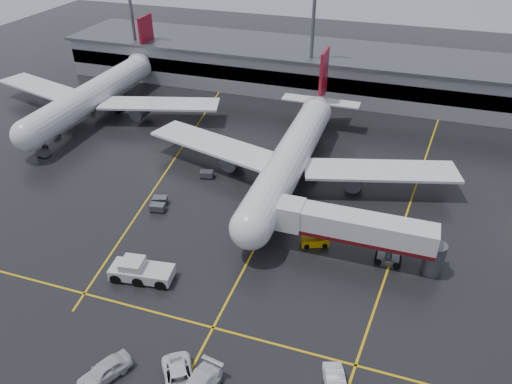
% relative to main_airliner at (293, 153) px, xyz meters
% --- Properties ---
extents(ground, '(220.00, 220.00, 0.00)m').
position_rel_main_airliner_xyz_m(ground, '(0.00, -9.70, -4.21)').
color(ground, black).
rests_on(ground, ground).
extents(apron_line_centre, '(0.25, 90.00, 0.02)m').
position_rel_main_airliner_xyz_m(apron_line_centre, '(0.00, -9.70, -4.20)').
color(apron_line_centre, gold).
rests_on(apron_line_centre, ground).
extents(apron_line_stop, '(60.00, 0.25, 0.02)m').
position_rel_main_airliner_xyz_m(apron_line_stop, '(0.00, -31.70, -4.20)').
color(apron_line_stop, gold).
rests_on(apron_line_stop, ground).
extents(apron_line_left, '(9.99, 69.35, 0.02)m').
position_rel_main_airliner_xyz_m(apron_line_left, '(-20.00, 0.30, -4.20)').
color(apron_line_left, gold).
rests_on(apron_line_left, ground).
extents(apron_line_right, '(7.57, 69.64, 0.02)m').
position_rel_main_airliner_xyz_m(apron_line_right, '(18.00, 0.30, -4.20)').
color(apron_line_right, gold).
rests_on(apron_line_right, ground).
extents(terminal, '(122.00, 19.00, 8.60)m').
position_rel_main_airliner_xyz_m(terminal, '(0.00, 38.23, 0.11)').
color(terminal, gray).
rests_on(terminal, ground).
extents(light_mast_left, '(3.00, 1.20, 25.45)m').
position_rel_main_airliner_xyz_m(light_mast_left, '(-45.00, 32.30, 10.27)').
color(light_mast_left, '#595B60').
rests_on(light_mast_left, ground).
extents(light_mast_mid, '(3.00, 1.20, 25.45)m').
position_rel_main_airliner_xyz_m(light_mast_mid, '(-5.00, 32.30, 10.27)').
color(light_mast_mid, '#595B60').
rests_on(light_mast_mid, ground).
extents(main_airliner, '(48.80, 45.60, 14.10)m').
position_rel_main_airliner_xyz_m(main_airliner, '(0.00, 0.00, 0.00)').
color(main_airliner, silver).
rests_on(main_airliner, ground).
extents(second_airliner, '(48.80, 45.60, 14.10)m').
position_rel_main_airliner_xyz_m(second_airliner, '(-42.00, 12.00, 0.00)').
color(second_airliner, silver).
rests_on(second_airliner, ground).
extents(jet_bridge, '(19.90, 3.40, 6.05)m').
position_rel_main_airliner_xyz_m(jet_bridge, '(11.87, -15.70, -0.28)').
color(jet_bridge, silver).
rests_on(jet_bridge, ground).
extents(pushback_tractor, '(7.53, 3.96, 2.57)m').
position_rel_main_airliner_xyz_m(pushback_tractor, '(-10.77, -27.41, -3.18)').
color(pushback_tractor, '#BCBCBE').
rests_on(pushback_tractor, ground).
extents(belt_loader, '(3.72, 2.64, 2.17)m').
position_rel_main_airliner_xyz_m(belt_loader, '(6.92, -15.06, -3.67)').
color(belt_loader, '#D8A007').
rests_on(belt_loader, ground).
extents(service_van_a, '(5.54, 6.38, 1.63)m').
position_rel_main_airliner_xyz_m(service_van_a, '(-0.23, -38.94, -3.39)').
color(service_van_a, white).
rests_on(service_van_a, ground).
extents(service_van_d, '(4.14, 5.54, 1.76)m').
position_rel_main_airliner_xyz_m(service_van_d, '(-7.18, -40.30, -3.33)').
color(service_van_d, silver).
rests_on(service_van_d, ground).
extents(baggage_cart_a, '(2.19, 1.62, 1.12)m').
position_rel_main_airliner_xyz_m(baggage_cart_a, '(-15.37, -14.72, -3.58)').
color(baggage_cart_a, '#595B60').
rests_on(baggage_cart_a, ground).
extents(baggage_cart_b, '(2.29, 1.82, 1.12)m').
position_rel_main_airliner_xyz_m(baggage_cart_b, '(-15.88, -12.99, -3.58)').
color(baggage_cart_b, '#595B60').
rests_on(baggage_cart_b, ground).
extents(baggage_cart_c, '(2.25, 1.73, 1.12)m').
position_rel_main_airliner_xyz_m(baggage_cart_c, '(-12.48, -4.26, -3.58)').
color(baggage_cart_c, '#595B60').
rests_on(baggage_cart_c, ground).
extents(baggage_cart_d, '(2.33, 1.93, 1.12)m').
position_rel_main_airliner_xyz_m(baggage_cart_d, '(-44.61, 0.94, -3.58)').
color(baggage_cart_d, '#595B60').
rests_on(baggage_cart_d, ground).
extents(baggage_cart_e, '(2.06, 1.40, 1.12)m').
position_rel_main_airliner_xyz_m(baggage_cart_e, '(-40.82, -6.56, -3.58)').
color(baggage_cart_e, '#595B60').
rests_on(baggage_cart_e, ground).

